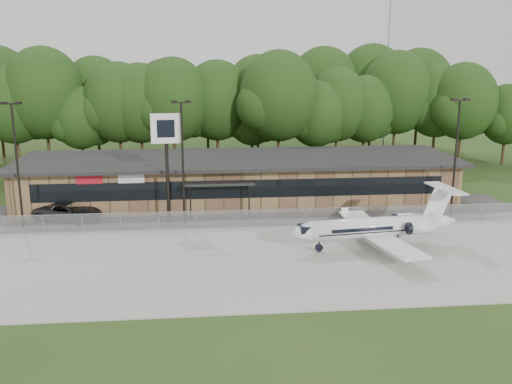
{
  "coord_description": "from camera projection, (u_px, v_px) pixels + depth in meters",
  "views": [
    {
      "loc": [
        -3.47,
        -29.34,
        13.75
      ],
      "look_at": [
        0.53,
        12.0,
        3.7
      ],
      "focal_mm": 40.0,
      "sensor_mm": 36.0,
      "label": 1
    }
  ],
  "objects": [
    {
      "name": "terminal",
      "position": [
        238.0,
        178.0,
        54.59
      ],
      "size": [
        41.0,
        11.65,
        4.3
      ],
      "color": "olive",
      "rests_on": "ground"
    },
    {
      "name": "light_pole_left",
      "position": [
        16.0,
        156.0,
        44.82
      ],
      "size": [
        1.55,
        0.3,
        10.23
      ],
      "color": "black",
      "rests_on": "ground"
    },
    {
      "name": "pole_sign",
      "position": [
        166.0,
        140.0,
        45.95
      ],
      "size": [
        2.41,
        0.49,
        9.16
      ],
      "rotation": [
        0.0,
        0.0,
        0.09
      ],
      "color": "black",
      "rests_on": "ground"
    },
    {
      "name": "apron",
      "position": [
        254.0,
        257.0,
        39.67
      ],
      "size": [
        64.0,
        18.0,
        0.08
      ],
      "primitive_type": "cube",
      "color": "#9E9B93",
      "rests_on": "ground"
    },
    {
      "name": "business_jet",
      "position": [
        377.0,
        228.0,
        41.03
      ],
      "size": [
        13.14,
        11.74,
        4.42
      ],
      "rotation": [
        0.0,
        0.0,
        0.12
      ],
      "color": "white",
      "rests_on": "ground"
    },
    {
      "name": "suv",
      "position": [
        69.0,
        212.0,
        48.16
      ],
      "size": [
        6.25,
        4.36,
        1.59
      ],
      "primitive_type": "imported",
      "rotation": [
        0.0,
        0.0,
        1.24
      ],
      "color": "#323134",
      "rests_on": "ground"
    },
    {
      "name": "treeline",
      "position": [
        229.0,
        106.0,
        70.81
      ],
      "size": [
        72.0,
        12.0,
        15.0
      ],
      "primitive_type": null,
      "color": "#1E3912",
      "rests_on": "ground"
    },
    {
      "name": "parking_lot",
      "position": [
        242.0,
        212.0,
        50.8
      ],
      "size": [
        50.0,
        9.0,
        0.06
      ],
      "primitive_type": "cube",
      "color": "#383835",
      "rests_on": "ground"
    },
    {
      "name": "light_pole_mid",
      "position": [
        183.0,
        153.0,
        46.03
      ],
      "size": [
        1.55,
        0.3,
        10.23
      ],
      "color": "black",
      "rests_on": "ground"
    },
    {
      "name": "light_pole_right",
      "position": [
        456.0,
        149.0,
        48.19
      ],
      "size": [
        1.55,
        0.3,
        10.23
      ],
      "color": "black",
      "rests_on": "ground"
    },
    {
      "name": "ground",
      "position": [
        267.0,
        306.0,
        31.94
      ],
      "size": [
        160.0,
        160.0,
        0.0
      ],
      "primitive_type": "plane",
      "color": "#244016",
      "rests_on": "ground"
    },
    {
      "name": "radio_mast",
      "position": [
        387.0,
        64.0,
        77.5
      ],
      "size": [
        0.2,
        0.2,
        25.0
      ],
      "primitive_type": "cylinder",
      "color": "gray",
      "rests_on": "ground"
    },
    {
      "name": "fence",
      "position": [
        246.0,
        218.0,
        46.27
      ],
      "size": [
        46.0,
        0.04,
        1.52
      ],
      "color": "gray",
      "rests_on": "ground"
    }
  ]
}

